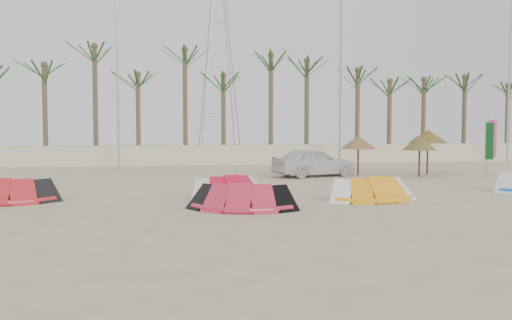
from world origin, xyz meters
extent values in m
plane|color=#BFB08C|center=(0.00, 0.00, 0.00)|extent=(120.00, 120.00, 0.00)
cube|color=beige|center=(0.00, 22.00, 0.65)|extent=(60.00, 0.30, 1.30)
cylinder|color=brown|center=(-4.00, 23.50, 3.25)|extent=(0.32, 0.32, 6.50)
ellipsoid|color=#194719|center=(-4.00, 23.50, 6.50)|extent=(4.00, 4.00, 2.40)
cylinder|color=brown|center=(6.00, 23.50, 3.25)|extent=(0.32, 0.32, 6.50)
ellipsoid|color=#194719|center=(6.00, 23.50, 6.50)|extent=(4.00, 4.00, 2.40)
cylinder|color=brown|center=(16.00, 23.50, 3.25)|extent=(0.32, 0.32, 6.50)
ellipsoid|color=#194719|center=(16.00, 23.50, 6.50)|extent=(4.00, 4.00, 2.40)
cylinder|color=#A5A8AD|center=(-6.00, 20.00, 5.50)|extent=(0.14, 0.14, 11.00)
cylinder|color=#A5A8AD|center=(8.00, 20.00, 5.50)|extent=(0.14, 0.14, 11.00)
cylinder|color=#A5A8AD|center=(20.00, 20.00, 5.50)|extent=(0.14, 0.14, 11.00)
cylinder|color=red|center=(-8.98, 4.96, 0.10)|extent=(3.43, 0.25, 0.20)
cube|color=black|center=(-7.44, 5.06, 0.25)|extent=(0.61, 1.11, 0.40)
cylinder|color=#CA2541|center=(-1.16, 1.96, 0.10)|extent=(2.94, 1.13, 0.20)
cube|color=black|center=(-2.53, 2.06, 0.25)|extent=(0.91, 1.23, 0.40)
cube|color=black|center=(0.20, 2.06, 0.25)|extent=(0.91, 1.23, 0.40)
cylinder|color=red|center=(-1.16, 4.62, 0.10)|extent=(2.47, 1.12, 0.20)
cube|color=silver|center=(-2.32, 4.72, 0.25)|extent=(0.96, 1.24, 0.40)
cube|color=silver|center=(0.00, 4.72, 0.25)|extent=(0.96, 1.24, 0.40)
cylinder|color=orange|center=(3.67, 3.19, 0.10)|extent=(2.87, 0.64, 0.20)
cube|color=white|center=(2.38, 3.29, 0.25)|extent=(0.76, 1.18, 0.40)
cube|color=white|center=(4.97, 3.29, 0.25)|extent=(0.76, 1.18, 0.40)
cube|color=silver|center=(9.60, 4.40, 0.25)|extent=(0.79, 1.19, 0.40)
cylinder|color=#4C331E|center=(6.75, 13.18, 0.99)|extent=(0.10, 0.10, 1.98)
cone|color=#98683F|center=(6.75, 13.18, 1.73)|extent=(1.86, 1.86, 0.70)
cylinder|color=#4C331E|center=(9.46, 11.64, 0.98)|extent=(0.10, 0.10, 1.96)
cone|color=olive|center=(9.46, 11.64, 1.71)|extent=(1.72, 1.72, 0.70)
cylinder|color=#4C331E|center=(10.47, 12.76, 1.14)|extent=(0.10, 0.10, 2.28)
cone|color=brown|center=(10.47, 12.76, 2.03)|extent=(2.02, 2.02, 0.70)
cylinder|color=#A5A8AD|center=(13.50, 12.00, 1.54)|extent=(0.04, 0.04, 3.08)
cube|color=#D74088|center=(13.72, 12.00, 1.91)|extent=(0.41, 0.15, 2.00)
cylinder|color=#A5A8AD|center=(12.87, 11.23, 1.46)|extent=(0.04, 0.04, 2.92)
cube|color=#073912|center=(13.09, 11.23, 1.81)|extent=(0.42, 0.08, 1.90)
imported|color=silver|center=(4.16, 12.63, 0.74)|extent=(4.65, 2.88, 1.48)
camera|label=1|loc=(-3.79, -15.46, 2.66)|focal=40.00mm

